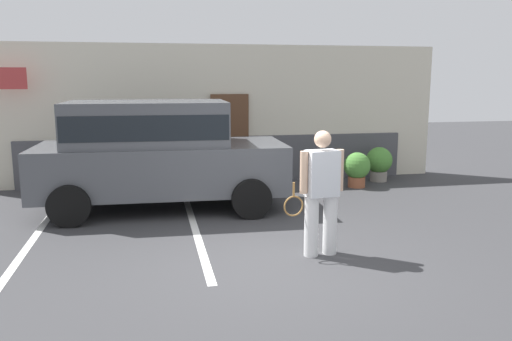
# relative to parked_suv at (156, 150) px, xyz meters

# --- Properties ---
(ground_plane) EXTENTS (40.00, 40.00, 0.00)m
(ground_plane) POSITION_rel_parked_suv_xyz_m (1.49, -3.22, -1.15)
(ground_plane) COLOR #38383A
(parking_stripe_0) EXTENTS (0.12, 4.40, 0.01)m
(parking_stripe_0) POSITION_rel_parked_suv_xyz_m (-1.94, -1.72, -1.14)
(parking_stripe_0) COLOR silver
(parking_stripe_0) RESTS_ON ground_plane
(parking_stripe_1) EXTENTS (0.12, 4.40, 0.01)m
(parking_stripe_1) POSITION_rel_parked_suv_xyz_m (0.58, -1.72, -1.14)
(parking_stripe_1) COLOR silver
(parking_stripe_1) RESTS_ON ground_plane
(house_frontage) EXTENTS (10.92, 0.40, 3.25)m
(house_frontage) POSITION_rel_parked_suv_xyz_m (1.49, 2.49, 0.38)
(house_frontage) COLOR beige
(house_frontage) RESTS_ON ground_plane
(parked_suv) EXTENTS (4.66, 2.28, 2.05)m
(parked_suv) POSITION_rel_parked_suv_xyz_m (0.00, 0.00, 0.00)
(parked_suv) COLOR #4C4F54
(parked_suv) RESTS_ON ground_plane
(tennis_player_man) EXTENTS (0.91, 0.33, 1.77)m
(tennis_player_man) POSITION_rel_parked_suv_xyz_m (2.21, -3.10, -0.23)
(tennis_player_man) COLOR white
(tennis_player_man) RESTS_ON ground_plane
(potted_plant_by_porch) EXTENTS (0.61, 0.61, 0.80)m
(potted_plant_by_porch) POSITION_rel_parked_suv_xyz_m (4.51, 1.13, -0.70)
(potted_plant_by_porch) COLOR #9E5638
(potted_plant_by_porch) RESTS_ON ground_plane
(potted_plant_secondary) EXTENTS (0.63, 0.63, 0.83)m
(potted_plant_secondary) POSITION_rel_parked_suv_xyz_m (5.30, 1.67, -0.68)
(potted_plant_secondary) COLOR gray
(potted_plant_secondary) RESTS_ON ground_plane
(flag_pole) EXTENTS (0.80, 0.05, 2.74)m
(flag_pole) POSITION_rel_parked_suv_xyz_m (-3.17, 1.92, 0.77)
(flag_pole) COLOR silver
(flag_pole) RESTS_ON ground_plane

